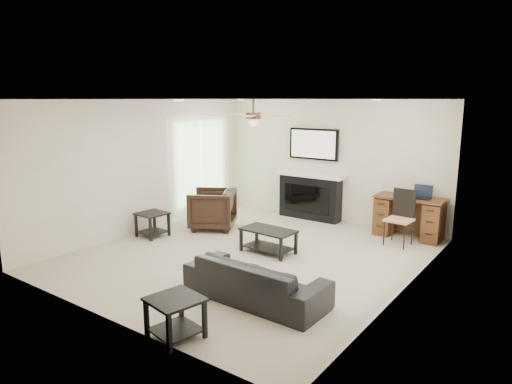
# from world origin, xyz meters

# --- Properties ---
(room_shell) EXTENTS (5.50, 5.54, 2.52)m
(room_shell) POSITION_xyz_m (0.19, 0.08, 1.68)
(room_shell) COLOR #BAA796
(room_shell) RESTS_ON ground
(sofa) EXTENTS (1.88, 0.76, 0.54)m
(sofa) POSITION_xyz_m (1.08, -1.33, 0.27)
(sofa) COLOR black
(sofa) RESTS_ON ground
(armchair) EXTENTS (1.15, 1.14, 0.78)m
(armchair) POSITION_xyz_m (-1.52, 0.82, 0.39)
(armchair) COLOR black
(armchair) RESTS_ON ground
(coffee_table) EXTENTS (0.92, 0.54, 0.40)m
(coffee_table) POSITION_xyz_m (0.18, 0.27, 0.20)
(coffee_table) COLOR black
(coffee_table) RESTS_ON ground
(end_table_near) EXTENTS (0.61, 0.61, 0.45)m
(end_table_near) POSITION_xyz_m (0.93, -2.58, 0.23)
(end_table_near) COLOR black
(end_table_near) RESTS_ON ground
(end_table_left) EXTENTS (0.53, 0.53, 0.45)m
(end_table_left) POSITION_xyz_m (-2.07, -0.23, 0.23)
(end_table_left) COLOR black
(end_table_left) RESTS_ON ground
(fireplace_unit) EXTENTS (1.52, 0.34, 1.91)m
(fireplace_unit) POSITION_xyz_m (-0.34, 2.58, 0.95)
(fireplace_unit) COLOR black
(fireplace_unit) RESTS_ON ground
(desk) EXTENTS (1.22, 0.56, 0.76)m
(desk) POSITION_xyz_m (1.79, 2.48, 0.38)
(desk) COLOR #3B220E
(desk) RESTS_ON ground
(desk_chair) EXTENTS (0.45, 0.47, 0.97)m
(desk_chair) POSITION_xyz_m (1.79, 1.93, 0.48)
(desk_chair) COLOR black
(desk_chair) RESTS_ON ground
(laptop) EXTENTS (0.33, 0.24, 0.23)m
(laptop) POSITION_xyz_m (1.99, 2.46, 0.88)
(laptop) COLOR black
(laptop) RESTS_ON desk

